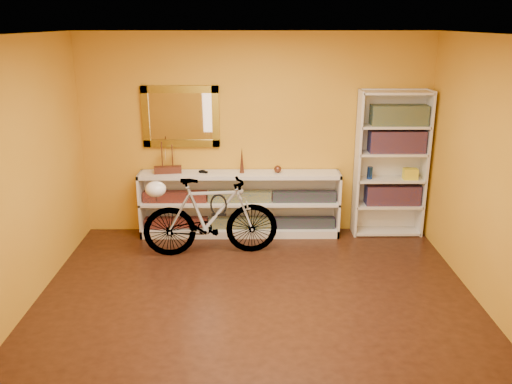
{
  "coord_description": "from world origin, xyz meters",
  "views": [
    {
      "loc": [
        -0.04,
        -4.76,
        2.71
      ],
      "look_at": [
        0.0,
        0.7,
        0.95
      ],
      "focal_mm": 37.31,
      "sensor_mm": 36.0,
      "label": 1
    }
  ],
  "objects_px": {
    "bookcase": "(391,165)",
    "bicycle": "(211,217)",
    "helmet": "(156,189)",
    "console_unit": "(240,204)"
  },
  "relations": [
    {
      "from": "helmet",
      "to": "bookcase",
      "type": "bearing_deg",
      "value": 13.83
    },
    {
      "from": "console_unit",
      "to": "bookcase",
      "type": "bearing_deg",
      "value": 0.73
    },
    {
      "from": "console_unit",
      "to": "bookcase",
      "type": "relative_size",
      "value": 1.37
    },
    {
      "from": "bookcase",
      "to": "bicycle",
      "type": "bearing_deg",
      "value": -164.11
    },
    {
      "from": "console_unit",
      "to": "helmet",
      "type": "bearing_deg",
      "value": -144.21
    },
    {
      "from": "console_unit",
      "to": "bicycle",
      "type": "distance_m",
      "value": 0.71
    },
    {
      "from": "bicycle",
      "to": "helmet",
      "type": "distance_m",
      "value": 0.73
    },
    {
      "from": "bookcase",
      "to": "helmet",
      "type": "bearing_deg",
      "value": -166.17
    },
    {
      "from": "bicycle",
      "to": "helmet",
      "type": "height_order",
      "value": "bicycle"
    },
    {
      "from": "bicycle",
      "to": "helmet",
      "type": "relative_size",
      "value": 6.73
    }
  ]
}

